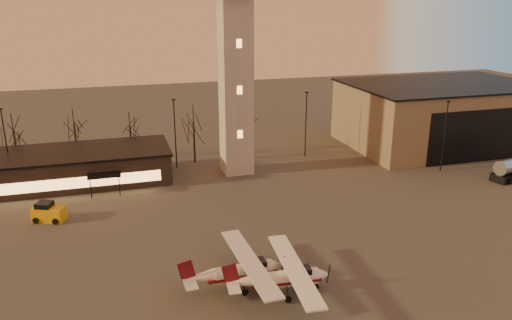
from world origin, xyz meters
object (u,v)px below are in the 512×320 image
at_px(cessna_front, 289,281).
at_px(hangar, 440,114).
at_px(service_cart, 49,214).
at_px(terminal, 73,167).
at_px(control_tower, 235,55).
at_px(cessna_rear, 245,274).

bearing_deg(cessna_front, hangar, 46.29).
distance_m(hangar, service_cart, 61.87).
relative_size(terminal, service_cart, 6.68).
xyz_separation_m(control_tower, service_cart, (-24.09, -10.09, -15.51)).
xyz_separation_m(control_tower, terminal, (-21.99, 1.98, -14.17)).
relative_size(control_tower, service_cart, 8.57).
bearing_deg(cessna_front, service_cart, 139.12).
relative_size(control_tower, cessna_rear, 2.67).
height_order(cessna_rear, service_cart, cessna_rear).
distance_m(hangar, cessna_rear, 54.14).
relative_size(terminal, cessna_rear, 2.08).
relative_size(control_tower, hangar, 1.07).
height_order(control_tower, cessna_front, control_tower).
bearing_deg(hangar, cessna_front, -138.33).
relative_size(hangar, cessna_front, 2.53).
bearing_deg(hangar, control_tower, -173.69).
bearing_deg(hangar, cessna_rear, -142.27).
distance_m(control_tower, terminal, 26.24).
relative_size(cessna_rear, service_cart, 3.21).
xyz_separation_m(cessna_front, cessna_rear, (-3.26, 2.06, 0.01)).
height_order(control_tower, service_cart, control_tower).
bearing_deg(cessna_front, cessna_rear, 152.38).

